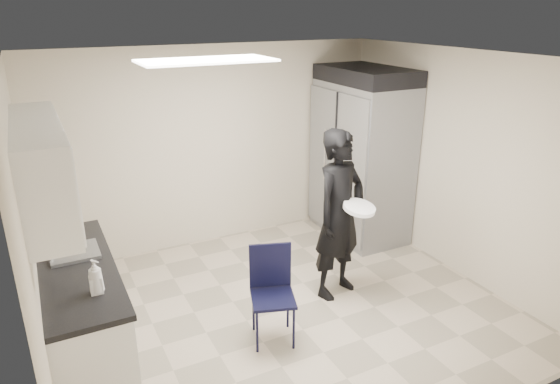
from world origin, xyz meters
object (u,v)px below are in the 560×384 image
commercial_fridge (361,161)px  folding_chair (273,298)px  lower_counter (83,314)px  man_tuxedo (340,215)px

commercial_fridge → folding_chair: size_ratio=2.32×
lower_counter → commercial_fridge: bearing=15.9°
lower_counter → commercial_fridge: (3.78, 1.07, 0.62)m
lower_counter → man_tuxedo: (2.64, -0.13, 0.50)m
folding_chair → man_tuxedo: man_tuxedo is taller
lower_counter → man_tuxedo: 2.69m
lower_counter → commercial_fridge: 3.98m
lower_counter → folding_chair: 1.72m
lower_counter → folding_chair: bearing=-19.8°
man_tuxedo → folding_chair: bearing=-174.0°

